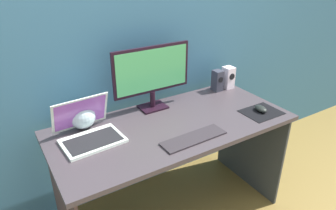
# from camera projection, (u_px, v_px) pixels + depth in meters

# --- Properties ---
(wall_back) EXTENTS (6.00, 0.04, 2.50)m
(wall_back) POSITION_uv_depth(u_px,v_px,m) (137.00, 29.00, 2.01)
(wall_back) COLOR #386885
(wall_back) RESTS_ON ground_plane
(desk) EXTENTS (1.50, 0.69, 0.75)m
(desk) POSITION_uv_depth(u_px,v_px,m) (173.00, 144.00, 1.96)
(desk) COLOR #40373C
(desk) RESTS_ON ground_plane
(monitor) EXTENTS (0.54, 0.14, 0.43)m
(monitor) POSITION_uv_depth(u_px,v_px,m) (153.00, 74.00, 1.98)
(monitor) COLOR black
(monitor) RESTS_ON desk
(speaker_right) EXTENTS (0.08, 0.08, 0.17)m
(speaker_right) POSITION_uv_depth(u_px,v_px,m) (228.00, 77.00, 2.36)
(speaker_right) COLOR white
(speaker_right) RESTS_ON desk
(speaker_near_monitor) EXTENTS (0.07, 0.08, 0.16)m
(speaker_near_monitor) POSITION_uv_depth(u_px,v_px,m) (217.00, 81.00, 2.32)
(speaker_near_monitor) COLOR #363643
(speaker_near_monitor) RESTS_ON desk
(laptop) EXTENTS (0.35, 0.33, 0.22)m
(laptop) POSITION_uv_depth(u_px,v_px,m) (89.00, 131.00, 1.72)
(laptop) COLOR white
(laptop) RESTS_ON desk
(fishbowl) EXTENTS (0.16, 0.16, 0.16)m
(fishbowl) POSITION_uv_depth(u_px,v_px,m) (82.00, 116.00, 1.82)
(fishbowl) COLOR silver
(fishbowl) RESTS_ON desk
(keyboard_external) EXTENTS (0.40, 0.13, 0.01)m
(keyboard_external) POSITION_uv_depth(u_px,v_px,m) (194.00, 138.00, 1.73)
(keyboard_external) COLOR #2D272B
(keyboard_external) RESTS_ON desk
(mousepad) EXTENTS (0.25, 0.20, 0.00)m
(mousepad) POSITION_uv_depth(u_px,v_px,m) (261.00, 112.00, 2.02)
(mousepad) COLOR black
(mousepad) RESTS_ON desk
(mouse) EXTENTS (0.07, 0.11, 0.04)m
(mouse) POSITION_uv_depth(u_px,v_px,m) (261.00, 109.00, 2.02)
(mouse) COLOR black
(mouse) RESTS_ON mousepad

